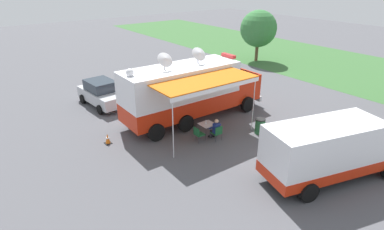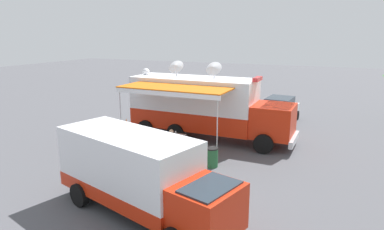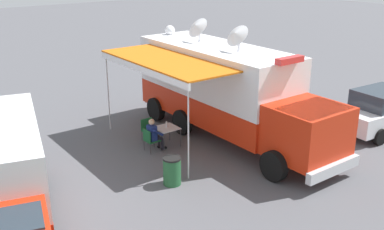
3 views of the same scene
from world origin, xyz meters
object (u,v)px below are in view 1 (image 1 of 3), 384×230
at_px(traffic_cone, 108,139).
at_px(folding_chair_at_table, 217,132).
at_px(support_truck, 333,150).
at_px(folding_table, 207,125).
at_px(car_behind_truck, 102,93).
at_px(water_bottle, 206,122).
at_px(seated_responder, 215,129).
at_px(command_truck, 191,90).
at_px(folding_chair_beside_table, 198,133).
at_px(trash_bin, 260,126).
at_px(car_far_corner, 185,76).

bearing_deg(traffic_cone, folding_chair_at_table, 56.74).
height_order(traffic_cone, support_truck, support_truck).
distance_m(folding_table, car_behind_truck, 8.43).
xyz_separation_m(water_bottle, support_truck, (6.44, 1.89, 0.55)).
bearing_deg(seated_responder, folding_table, -172.49).
height_order(seated_responder, car_behind_truck, car_behind_truck).
distance_m(command_truck, folding_chair_beside_table, 3.40).
xyz_separation_m(seated_responder, trash_bin, (0.97, 2.53, -0.20)).
bearing_deg(traffic_cone, folding_table, 63.30).
bearing_deg(car_far_corner, trash_bin, -8.38).
bearing_deg(folding_chair_beside_table, car_far_corner, 149.06).
bearing_deg(folding_chair_at_table, support_truck, 17.34).
distance_m(seated_responder, traffic_cone, 5.86).
bearing_deg(folding_chair_beside_table, water_bottle, 112.30).
height_order(folding_chair_beside_table, car_far_corner, car_far_corner).
bearing_deg(seated_responder, folding_chair_beside_table, -109.20).
bearing_deg(command_truck, support_truck, 7.52).
bearing_deg(traffic_cone, folding_chair_beside_table, 55.80).
bearing_deg(car_far_corner, command_truck, -31.64).
xyz_separation_m(support_truck, car_far_corner, (-14.19, 2.16, -0.51)).
xyz_separation_m(command_truck, water_bottle, (2.35, -0.72, -1.11)).
height_order(seated_responder, support_truck, support_truck).
xyz_separation_m(folding_chair_at_table, traffic_cone, (-3.26, -4.97, -0.23)).
distance_m(water_bottle, folding_chair_beside_table, 0.91).
distance_m(water_bottle, support_truck, 6.74).
distance_m(water_bottle, car_behind_truck, 8.37).
bearing_deg(water_bottle, car_behind_truck, -159.97).
distance_m(folding_chair_beside_table, seated_responder, 0.99).
distance_m(trash_bin, support_truck, 4.98).
xyz_separation_m(command_truck, support_truck, (8.80, 1.16, -0.56)).
bearing_deg(water_bottle, folding_table, 56.74).
height_order(support_truck, car_behind_truck, support_truck).
height_order(command_truck, car_behind_truck, command_truck).
bearing_deg(folding_chair_at_table, command_truck, 169.56).
relative_size(folding_chair_beside_table, traffic_cone, 1.50).
distance_m(seated_responder, car_behind_truck, 9.03).
relative_size(water_bottle, car_behind_truck, 0.05).
bearing_deg(car_far_corner, folding_chair_beside_table, -30.94).
distance_m(command_truck, folding_chair_at_table, 3.55).
bearing_deg(car_far_corner, support_truck, -8.65).
relative_size(traffic_cone, car_behind_truck, 0.13).
bearing_deg(trash_bin, folding_chair_beside_table, -110.49).
bearing_deg(water_bottle, folding_chair_at_table, 9.24).
bearing_deg(support_truck, folding_chair_at_table, -162.66).
relative_size(command_truck, folding_chair_at_table, 10.94).
height_order(seated_responder, trash_bin, seated_responder).
distance_m(command_truck, traffic_cone, 5.80).
xyz_separation_m(seated_responder, support_truck, (5.80, 1.75, 0.73)).
height_order(water_bottle, trash_bin, water_bottle).
relative_size(trash_bin, car_behind_truck, 0.21).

